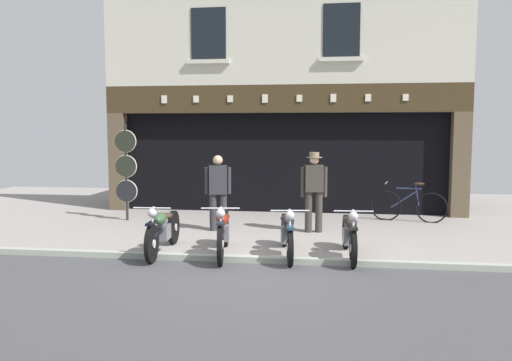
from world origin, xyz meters
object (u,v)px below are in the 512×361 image
at_px(motorcycle_left, 163,229).
at_px(salesman_left, 218,189).
at_px(motorcycle_center_left, 223,230).
at_px(shopkeeper_center, 314,188).
at_px(tyre_sign_pole, 126,167).
at_px(motorcycle_center_right, 349,233).
at_px(leaning_bicycle, 409,205).
at_px(advert_board_near, 352,146).
at_px(motorcycle_center, 287,232).

bearing_deg(motorcycle_left, salesman_left, -106.65).
bearing_deg(salesman_left, motorcycle_center_left, 91.18).
relative_size(shopkeeper_center, tyre_sign_pole, 0.74).
xyz_separation_m(shopkeeper_center, tyre_sign_pole, (-4.47, 0.83, 0.34)).
xyz_separation_m(motorcycle_left, shopkeeper_center, (2.58, 2.24, 0.52)).
xyz_separation_m(motorcycle_center_right, shopkeeper_center, (-0.66, 2.12, 0.52)).
bearing_deg(leaning_bicycle, advert_board_near, 62.29).
distance_m(salesman_left, leaning_bicycle, 4.59).
bearing_deg(tyre_sign_pole, motorcycle_center_left, -45.96).
relative_size(salesman_left, tyre_sign_pole, 0.71).
xyz_separation_m(motorcycle_left, motorcycle_center_right, (3.24, 0.12, -0.01)).
bearing_deg(motorcycle_center, tyre_sign_pole, -44.41).
bearing_deg(motorcycle_center, leaning_bicycle, -133.45).
distance_m(advert_board_near, leaning_bicycle, 2.17).
bearing_deg(advert_board_near, motorcycle_center_right, -92.75).
relative_size(motorcycle_center_right, leaning_bicycle, 1.13).
relative_size(salesman_left, leaning_bicycle, 0.94).
relative_size(motorcycle_center, tyre_sign_pole, 0.89).
relative_size(shopkeeper_center, advert_board_near, 1.57).
distance_m(motorcycle_left, leaning_bicycle, 6.12).
height_order(motorcycle_left, leaning_bicycle, leaning_bicycle).
height_order(motorcycle_left, motorcycle_center_right, motorcycle_left).
bearing_deg(salesman_left, shopkeeper_center, 169.89).
relative_size(motorcycle_left, leaning_bicycle, 1.19).
distance_m(motorcycle_center, motorcycle_center_right, 1.06).
relative_size(motorcycle_center_right, advert_board_near, 1.81).
xyz_separation_m(motorcycle_center_left, leaning_bicycle, (3.69, 3.83, -0.05)).
xyz_separation_m(motorcycle_left, motorcycle_center_left, (1.08, -0.00, 0.01)).
distance_m(motorcycle_left, advert_board_near, 6.15).
xyz_separation_m(salesman_left, tyre_sign_pole, (-2.43, 0.93, 0.38)).
xyz_separation_m(shopkeeper_center, leaning_bicycle, (2.20, 1.59, -0.56)).
bearing_deg(motorcycle_left, advert_board_near, -127.85).
bearing_deg(leaning_bicycle, tyre_sign_pole, 108.15).
height_order(motorcycle_center_left, motorcycle_center_right, motorcycle_center_left).
height_order(motorcycle_center, motorcycle_center_right, motorcycle_center_right).
bearing_deg(motorcycle_center, shopkeeper_center, -109.15).
bearing_deg(shopkeeper_center, motorcycle_center_right, 98.20).
height_order(motorcycle_center_right, advert_board_near, advert_board_near).
bearing_deg(tyre_sign_pole, shopkeeper_center, -10.50).
height_order(salesman_left, shopkeeper_center, shopkeeper_center).
bearing_deg(shopkeeper_center, tyre_sign_pole, -19.63).
height_order(motorcycle_center_left, salesman_left, salesman_left).
xyz_separation_m(motorcycle_center_left, salesman_left, (-0.54, 2.14, 0.46)).
bearing_deg(motorcycle_left, motorcycle_center, -179.44).
distance_m(tyre_sign_pole, advert_board_near, 5.68).
distance_m(shopkeeper_center, leaning_bicycle, 2.77).
xyz_separation_m(salesman_left, leaning_bicycle, (4.24, 1.69, -0.51)).
distance_m(motorcycle_center_left, motorcycle_center_right, 2.16).
bearing_deg(shopkeeper_center, motorcycle_center, 70.20).
xyz_separation_m(motorcycle_center_right, tyre_sign_pole, (-5.13, 2.95, 0.86)).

